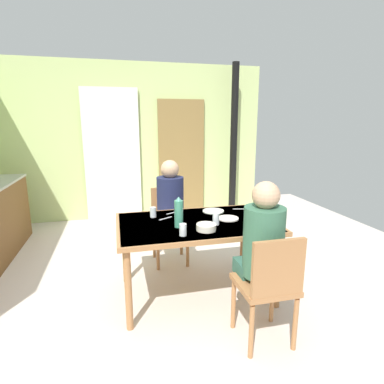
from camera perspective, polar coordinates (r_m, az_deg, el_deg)
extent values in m
plane|color=beige|center=(3.10, -7.11, -19.02)|extent=(7.21, 7.21, 0.00)
cube|color=#C0D484|center=(5.41, -11.09, 8.97)|extent=(4.54, 0.10, 2.58)
cube|color=olive|center=(5.47, -1.96, 6.18)|extent=(0.80, 0.05, 2.00)
cylinder|color=black|center=(5.43, 7.66, 9.10)|extent=(0.12, 0.12, 2.58)
cube|color=white|center=(5.32, -14.42, 6.51)|extent=(0.90, 0.03, 2.17)
cube|color=#A77043|center=(2.88, 0.72, -5.89)|extent=(1.44, 0.93, 0.04)
cube|color=#EAB471|center=(2.88, 0.72, -5.53)|extent=(1.38, 0.89, 0.00)
cylinder|color=#A77043|center=(2.59, -11.62, -17.26)|extent=(0.06, 0.06, 0.69)
cylinder|color=#A77043|center=(2.91, 15.57, -13.89)|extent=(0.06, 0.06, 0.69)
cylinder|color=#A77043|center=(3.30, -12.24, -10.47)|extent=(0.06, 0.06, 0.69)
cylinder|color=#A77043|center=(3.56, 9.33, -8.57)|extent=(0.06, 0.06, 0.69)
cube|color=#A77043|center=(2.46, 13.15, -16.24)|extent=(0.40, 0.40, 0.04)
cube|color=#A77043|center=(2.22, 15.58, -13.56)|extent=(0.38, 0.04, 0.42)
cylinder|color=#A77043|center=(2.65, 7.62, -19.81)|extent=(0.04, 0.04, 0.41)
cylinder|color=#A77043|center=(2.78, 14.52, -18.47)|extent=(0.04, 0.04, 0.41)
cylinder|color=#A77043|center=(2.39, 10.86, -23.93)|extent=(0.04, 0.04, 0.41)
cylinder|color=#A77043|center=(2.54, 18.42, -22.08)|extent=(0.04, 0.04, 0.41)
cube|color=#A77043|center=(3.63, -4.07, -6.18)|extent=(0.40, 0.40, 0.04)
cube|color=#A77043|center=(3.74, -4.59, -2.26)|extent=(0.38, 0.04, 0.42)
cylinder|color=#A77043|center=(3.59, -0.81, -10.54)|extent=(0.04, 0.04, 0.41)
cylinder|color=#A77043|center=(3.54, -6.28, -11.00)|extent=(0.04, 0.04, 0.41)
cylinder|color=#A77043|center=(3.90, -1.96, -8.62)|extent=(0.04, 0.04, 0.41)
cylinder|color=#A77043|center=(3.85, -6.97, -9.00)|extent=(0.04, 0.04, 0.41)
cube|color=#316051|center=(2.56, 11.56, -13.44)|extent=(0.30, 0.22, 0.12)
cylinder|color=#38664C|center=(2.36, 12.99, -8.87)|extent=(0.30, 0.30, 0.52)
sphere|color=tan|center=(2.26, 13.44, -0.57)|extent=(0.20, 0.20, 0.20)
cube|color=navy|center=(3.46, -3.62, -6.08)|extent=(0.30, 0.22, 0.12)
cylinder|color=#1E2347|center=(3.49, -4.01, -1.47)|extent=(0.30, 0.30, 0.52)
sphere|color=tan|center=(3.42, -4.10, 4.22)|extent=(0.20, 0.20, 0.20)
cylinder|color=#3F8E70|center=(2.71, -2.45, -4.03)|extent=(0.08, 0.08, 0.24)
cone|color=#468977|center=(2.67, -2.48, -1.22)|extent=(0.05, 0.05, 0.03)
cylinder|color=white|center=(2.66, 2.64, -6.47)|extent=(0.17, 0.17, 0.05)
cylinder|color=white|center=(3.20, 3.93, -3.51)|extent=(0.22, 0.22, 0.01)
cylinder|color=white|center=(2.98, 6.64, -4.83)|extent=(0.20, 0.20, 0.01)
cylinder|color=silver|center=(3.03, -7.16, -3.71)|extent=(0.06, 0.06, 0.10)
cylinder|color=silver|center=(2.79, 4.42, -4.96)|extent=(0.06, 0.06, 0.11)
cylinder|color=silver|center=(2.53, -1.68, -6.94)|extent=(0.06, 0.06, 0.10)
cube|color=silver|center=(3.32, 8.81, -3.10)|extent=(0.15, 0.05, 0.00)
cube|color=silver|center=(2.98, -4.87, -4.85)|extent=(0.14, 0.09, 0.00)
cube|color=silver|center=(3.01, 11.89, -4.91)|extent=(0.14, 0.09, 0.00)
cube|color=silver|center=(3.15, -3.61, -3.84)|extent=(0.14, 0.09, 0.00)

